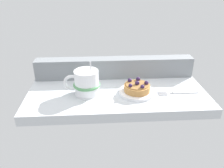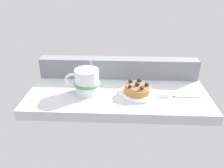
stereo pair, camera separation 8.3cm
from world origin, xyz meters
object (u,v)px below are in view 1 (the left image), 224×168
at_px(raspberry_tart, 137,87).
at_px(coffee_mug, 86,83).
at_px(dessert_plate, 137,92).
at_px(dessert_fork, 178,93).

relative_size(raspberry_tart, coffee_mug, 0.71).
bearing_deg(dessert_plate, raspberry_tart, 68.61).
bearing_deg(dessert_plate, coffee_mug, 176.97).
bearing_deg(coffee_mug, dessert_plate, -3.03).
height_order(dessert_plate, dessert_fork, dessert_plate).
xyz_separation_m(raspberry_tart, coffee_mug, (-0.19, 0.01, 0.02)).
height_order(raspberry_tart, dessert_fork, raspberry_tart).
xyz_separation_m(coffee_mug, dessert_fork, (0.34, -0.02, -0.04)).
distance_m(raspberry_tart, dessert_fork, 0.15).
height_order(raspberry_tart, coffee_mug, coffee_mug).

